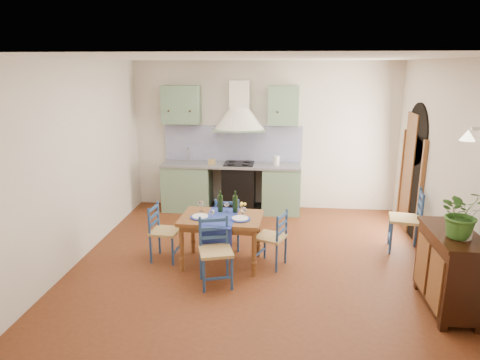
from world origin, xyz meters
name	(u,v)px	position (x,y,z in m)	size (l,w,h in m)	color
floor	(255,261)	(0.00, 0.00, 0.00)	(5.00, 5.00, 0.00)	#4C2210
back_wall	(239,156)	(-0.47, 2.29, 1.05)	(5.00, 0.96, 2.80)	beige
right_wall	(440,170)	(2.50, 0.28, 1.34)	(0.26, 5.00, 2.80)	beige
left_wall	(78,162)	(-2.50, 0.00, 1.40)	(0.04, 5.00, 2.80)	beige
ceiling	(257,57)	(0.00, 0.00, 2.80)	(5.00, 5.00, 0.01)	white
dining_table	(222,222)	(-0.45, -0.12, 0.62)	(1.13, 0.86, 1.02)	brown
chair_near	(215,251)	(-0.45, -0.69, 0.45)	(0.50, 0.50, 0.87)	navy
chair_far	(227,222)	(-0.45, 0.42, 0.42)	(0.42, 0.42, 0.82)	navy
chair_left	(163,232)	(-1.30, -0.06, 0.42)	(0.42, 0.42, 0.82)	navy
chair_right	(273,238)	(0.25, -0.11, 0.41)	(0.49, 0.49, 0.80)	navy
chair_spare	(408,220)	(2.23, 0.60, 0.49)	(0.52, 0.52, 0.95)	navy
sideboard	(450,268)	(2.26, -1.01, 0.51)	(0.50, 1.05, 0.94)	black
potted_plant	(463,213)	(2.26, -1.13, 1.21)	(0.49, 0.42, 0.54)	#306021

